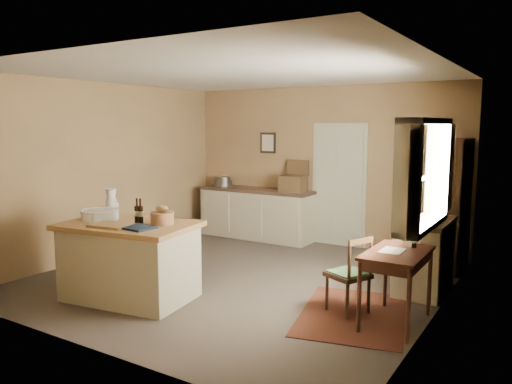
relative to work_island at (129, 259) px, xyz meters
The scene contains 16 objects.
ground 1.58m from the work_island, 62.48° to the left, with size 5.00×5.00×0.00m, color brown.
wall_back 3.99m from the work_island, 79.73° to the left, with size 5.00×0.10×2.70m, color #967349.
wall_front 1.61m from the work_island, 59.21° to the right, with size 5.00×0.10×2.70m, color #967349.
wall_left 2.41m from the work_island, 143.54° to the left, with size 0.10×5.00×2.70m, color #967349.
wall_right 3.57m from the work_island, 22.66° to the left, with size 0.10×5.00×2.70m, color #967349.
ceiling 2.68m from the work_island, 62.48° to the left, with size 5.00×5.00×0.00m, color silver.
door 3.99m from the work_island, 74.64° to the left, with size 0.97×0.06×2.11m, color #B5B79D.
framed_prints 4.11m from the work_island, 76.79° to the left, with size 2.82×0.02×0.38m.
window 3.49m from the work_island, 19.99° to the left, with size 0.25×1.99×1.12m.
work_island is the anchor object (origin of this frame).
sideboard 3.56m from the work_island, 96.74° to the left, with size 2.16×0.61×1.18m.
rug 2.65m from the work_island, 20.16° to the left, with size 1.10×1.60×0.01m, color #522816.
writing_desk 3.04m from the work_island, 17.23° to the left, with size 0.56×0.92×0.82m.
desk_chair 2.54m from the work_island, 21.71° to the left, with size 0.39×0.39×0.84m, color black, non-canonical shape.
right_cabinet 3.58m from the work_island, 35.97° to the left, with size 0.57×1.01×0.99m.
shelving_unit 4.50m from the work_island, 47.20° to the left, with size 0.32×0.84×1.86m.
Camera 1 is at (3.59, -5.40, 2.04)m, focal length 35.00 mm.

